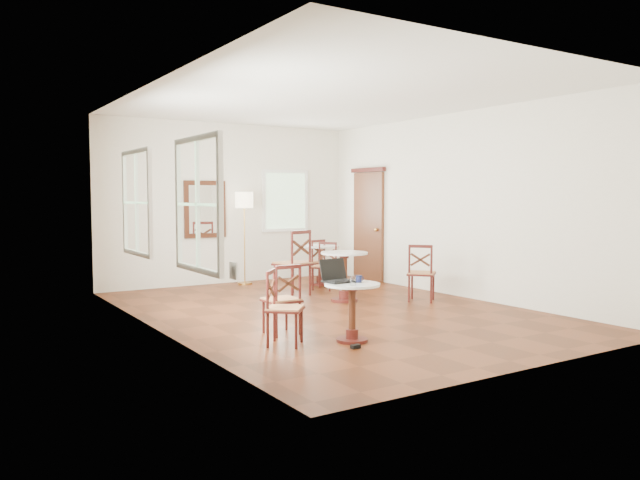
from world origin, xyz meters
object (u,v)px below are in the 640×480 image
Objects in this scene: cafe_table_back at (320,260)px; navy_mug at (359,279)px; cafe_table_near at (352,306)px; laptop at (337,276)px; chair_near_a at (282,299)px; chair_back_b at (325,266)px; chair_mid_a at (294,263)px; water_glass at (353,280)px; mouse at (349,281)px; cafe_table_mid at (344,271)px; chair_near_b at (283,308)px; chair_mid_b at (421,273)px; chair_back_a at (313,262)px; floor_lamp at (244,206)px; power_adapter at (356,347)px.

navy_mug is at bearing -116.95° from cafe_table_back.
navy_mug is (0.11, 0.02, 0.29)m from cafe_table_near.
navy_mug is (0.18, -0.19, -0.02)m from laptop.
chair_near_a reaches higher than navy_mug.
chair_mid_a is at bearing -106.01° from chair_back_b.
cafe_table_back is 6.51× the size of water_glass.
navy_mug is (0.12, -0.02, 0.02)m from mouse.
cafe_table_back is at bearing 68.76° from cafe_table_mid.
chair_mid_b is (3.21, 1.35, 0.03)m from chair_near_b.
mouse is (-2.07, -4.10, 0.26)m from chair_back_a.
floor_lamp is at bearing -16.44° from chair_mid_b.
laptop is (0.67, -0.07, 0.31)m from chair_near_b.
cafe_table_near is 0.74× the size of chair_mid_b.
cafe_table_mid is at bearing 57.60° from power_adapter.
cafe_table_mid is at bearing 59.91° from chair_back_a.
chair_near_b is 8.10× the size of mouse.
chair_near_b is at bearing -127.52° from cafe_table_back.
chair_back_b is at bearing 53.89° from laptop.
chair_near_b is 0.77× the size of chair_mid_a.
floor_lamp is at bearing -110.41° from chair_near_a.
cafe_table_near is at bearing 57.38° from chair_mid_a.
chair_back_b reaches higher than navy_mug.
chair_mid_b reaches higher than cafe_table_mid.
chair_near_b is at bearing 154.24° from mouse.
chair_back_a is 7.49× the size of water_glass.
floor_lamp is (-1.08, 0.69, 1.04)m from chair_back_a.
water_glass is (-1.07, -4.97, -0.74)m from floor_lamp.
water_glass is (-1.55, -2.41, 0.24)m from cafe_table_mid.
mouse is (-2.16, -3.99, 0.23)m from cafe_table_back.
cafe_table_mid is (1.47, 2.27, 0.07)m from cafe_table_near.
chair_near_a is 1.00× the size of chair_back_a.
chair_mid_b is (2.47, 1.62, 0.04)m from cafe_table_near.
cafe_table_mid reaches higher than cafe_table_near.
chair_near_a is 8.16× the size of navy_mug.
chair_back_a is 8.18× the size of mouse.
mouse is 0.75m from power_adapter.
chair_back_a is at bearing -32.01° from chair_mid_b.
laptop reaches higher than navy_mug.
laptop is 3.70× the size of mouse.
chair_back_a is 2.21× the size of laptop.
chair_near_b is at bearing 136.45° from power_adapter.
chair_near_a is (-2.63, -3.29, -0.03)m from cafe_table_back.
laptop is 3.69× the size of navy_mug.
chair_mid_b is at bearing 118.10° from chair_mid_a.
laptop is 3.70× the size of power_adapter.
power_adapter is at bearing -122.40° from cafe_table_mid.
floor_lamp is (0.98, 4.84, 1.05)m from cafe_table_near.
cafe_table_back is at bearing 53.25° from mouse.
chair_mid_a is 3.31m from mouse.
laptop is at bearing -66.99° from chair_back_b.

